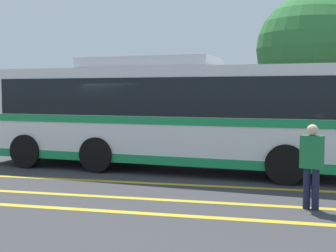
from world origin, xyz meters
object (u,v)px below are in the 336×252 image
(transit_bus, at_px, (168,112))
(parked_car_1, at_px, (101,127))
(parked_car_2, at_px, (238,130))
(tree_1, at_px, (310,49))
(pedestrian_0, at_px, (312,161))

(transit_bus, relative_size, parked_car_1, 2.74)
(transit_bus, distance_m, parked_car_1, 7.45)
(parked_car_2, distance_m, tree_1, 5.46)
(pedestrian_0, height_order, tree_1, tree_1)
(parked_car_1, xyz_separation_m, parked_car_2, (5.97, 0.29, -0.05))
(pedestrian_0, distance_m, tree_1, 13.51)
(parked_car_1, relative_size, parked_car_2, 0.98)
(parked_car_2, bearing_deg, parked_car_1, -85.45)
(transit_bus, distance_m, tree_1, 10.49)
(parked_car_1, distance_m, pedestrian_0, 12.85)
(pedestrian_0, xyz_separation_m, tree_1, (0.69, 13.09, 3.29))
(parked_car_2, bearing_deg, tree_1, 136.71)
(tree_1, bearing_deg, parked_car_2, -135.09)
(transit_bus, relative_size, parked_car_2, 2.69)
(tree_1, bearing_deg, transit_bus, -116.16)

